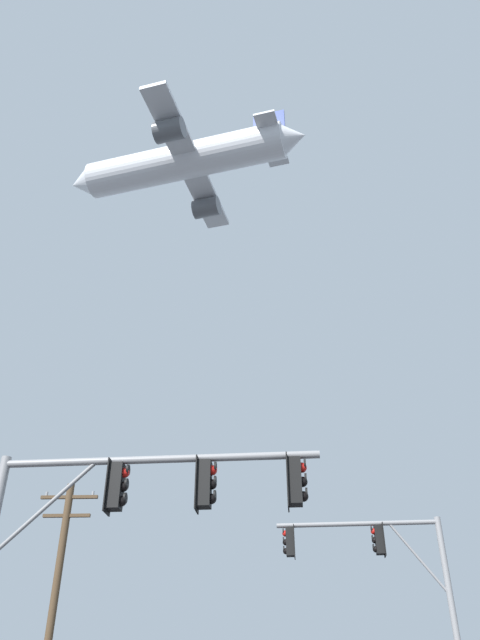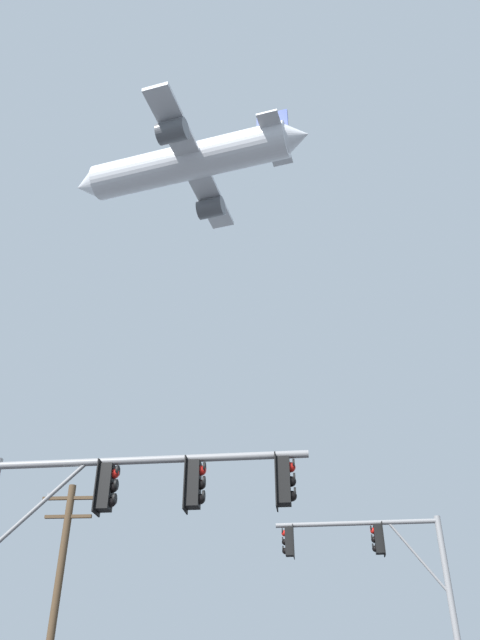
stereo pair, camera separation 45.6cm
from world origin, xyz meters
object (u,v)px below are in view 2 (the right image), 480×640
object	(u,v)px
airplane	(188,163)
utility_pole	(56,599)
signal_pole_near	(114,518)
signal_pole_far	(389,574)

from	to	relation	value
airplane	utility_pole	bearing A→B (deg)	-94.75
signal_pole_near	utility_pole	bearing A→B (deg)	112.41
signal_pole_near	signal_pole_far	xyz separation A→B (m)	(6.60, 9.01, 0.49)
airplane	signal_pole_far	bearing A→B (deg)	-59.15
signal_pole_near	utility_pole	xyz separation A→B (m)	(-4.77, 11.56, 0.19)
signal_pole_near	airplane	world-z (taller)	airplane
utility_pole	airplane	size ratio (longest dim) A/B	0.41
signal_pole_near	utility_pole	world-z (taller)	utility_pole
signal_pole_far	utility_pole	world-z (taller)	utility_pole
signal_pole_near	signal_pole_far	world-z (taller)	signal_pole_far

